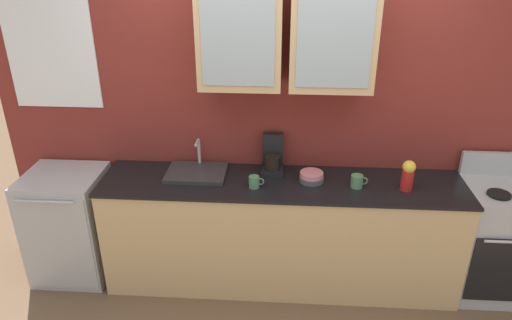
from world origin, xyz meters
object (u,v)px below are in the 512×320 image
at_px(stove_range, 501,240).
at_px(sink_faucet, 197,172).
at_px(dishwasher, 70,225).
at_px(cup_near_sink, 254,182).
at_px(coffee_maker, 273,157).
at_px(cup_near_bowls, 357,181).
at_px(bowl_stack, 311,177).
at_px(vase, 408,175).

xyz_separation_m(stove_range, sink_faucet, (-2.32, 0.08, 0.46)).
distance_m(stove_range, dishwasher, 3.36).
bearing_deg(cup_near_sink, coffee_maker, 67.30).
bearing_deg(sink_faucet, cup_near_sink, -21.20).
relative_size(cup_near_sink, cup_near_bowls, 0.91).
distance_m(stove_range, coffee_maker, 1.84).
distance_m(stove_range, sink_faucet, 2.37).
relative_size(stove_range, cup_near_bowls, 8.80).
xyz_separation_m(cup_near_bowls, coffee_maker, (-0.62, 0.23, 0.06)).
bearing_deg(bowl_stack, sink_faucet, 176.64).
bearing_deg(coffee_maker, cup_near_bowls, -20.79).
height_order(vase, cup_near_bowls, vase).
relative_size(cup_near_sink, coffee_maker, 0.38).
height_order(cup_near_sink, coffee_maker, coffee_maker).
bearing_deg(bowl_stack, dishwasher, -178.88).
distance_m(cup_near_bowls, coffee_maker, 0.66).
xyz_separation_m(vase, coffee_maker, (-0.96, 0.25, -0.01)).
xyz_separation_m(cup_near_sink, cup_near_bowls, (0.74, 0.05, 0.00)).
bearing_deg(sink_faucet, coffee_maker, 11.02).
bearing_deg(coffee_maker, dishwasher, -172.90).
bearing_deg(cup_near_sink, sink_faucet, 158.80).
relative_size(sink_faucet, cup_near_bowls, 3.65).
bearing_deg(coffee_maker, cup_near_sink, -112.70).
bearing_deg(cup_near_bowls, cup_near_sink, -175.84).
relative_size(vase, cup_near_sink, 2.04).
xyz_separation_m(sink_faucet, vase, (1.54, -0.14, 0.10)).
relative_size(sink_faucet, coffee_maker, 1.54).
bearing_deg(coffee_maker, sink_faucet, -168.98).
bearing_deg(cup_near_sink, stove_range, 2.82).
bearing_deg(coffee_maker, bowl_stack, -29.04).
distance_m(stove_range, cup_near_sink, 1.93).
relative_size(sink_faucet, dishwasher, 0.50).
distance_m(bowl_stack, coffee_maker, 0.34).
bearing_deg(bowl_stack, vase, -7.17).
height_order(sink_faucet, cup_near_sink, sink_faucet).
distance_m(vase, coffee_maker, 1.00).
height_order(sink_faucet, cup_near_bowls, sink_faucet).
bearing_deg(dishwasher, coffee_maker, 7.10).
relative_size(cup_near_bowls, coffee_maker, 0.42).
bearing_deg(sink_faucet, bowl_stack, -3.36).
distance_m(bowl_stack, vase, 0.68).
bearing_deg(dishwasher, stove_range, 0.07).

